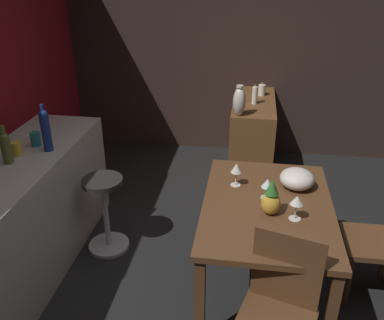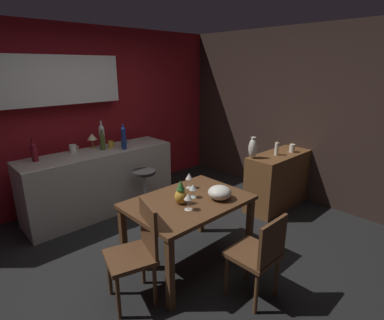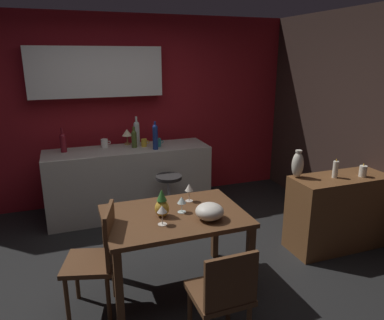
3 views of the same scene
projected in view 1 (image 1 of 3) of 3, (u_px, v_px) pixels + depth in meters
The scene contains 20 objects.
ground_plane at pixel (222, 291), 3.04m from camera, with size 9.00×9.00×0.00m, color black.
wall_side_right at pixel (218, 43), 4.76m from camera, with size 0.10×4.40×2.60m, color #33231E.
dining_table at pixel (267, 216), 2.77m from camera, with size 1.21×0.85×0.74m.
kitchen_counter at pixel (18, 224), 3.03m from camera, with size 2.10×0.60×0.90m, color #B2ADA3.
sideboard_cabinet at pixel (252, 136), 4.59m from camera, with size 1.10×0.44×0.82m, color brown.
chair_near_window at pixel (279, 309), 2.23m from camera, with size 0.49×0.49×0.92m.
chair_by_doorway at pixel (384, 240), 2.83m from camera, with size 0.41×0.41×0.83m.
bar_stool at pixel (106, 212), 3.35m from camera, with size 0.34×0.34×0.65m.
wine_glass_left at pixel (297, 201), 2.52m from camera, with size 0.08×0.08×0.16m.
wine_glass_right at pixel (236, 169), 2.89m from camera, with size 0.08×0.08×0.17m.
wine_glass_center at pixel (267, 184), 2.75m from camera, with size 0.08×0.08×0.14m.
pineapple_centerpiece at pixel (271, 199), 2.58m from camera, with size 0.12×0.12×0.24m.
fruit_bowl at pixel (297, 179), 2.89m from camera, with size 0.24×0.24×0.14m, color beige.
wine_bottle_olive at pixel (6, 146), 2.86m from camera, with size 0.07×0.07×0.27m.
wine_bottle_cobalt at pixel (45, 129), 3.02m from camera, with size 0.07×0.07×0.36m.
cup_mustard at pixel (17, 148), 3.01m from camera, with size 0.11×0.07×0.10m.
cup_teal at pixel (36, 139), 3.15m from camera, with size 0.11×0.08×0.11m.
pillar_candle_tall at pixel (255, 95), 4.27m from camera, with size 0.06×0.06×0.20m.
pillar_candle_short at pixel (262, 90), 4.54m from camera, with size 0.08×0.08×0.14m.
vase_ceramic_ivory at pixel (239, 101), 3.94m from camera, with size 0.12×0.12×0.30m.
Camera 1 is at (-2.30, -0.13, 2.21)m, focal length 38.90 mm.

